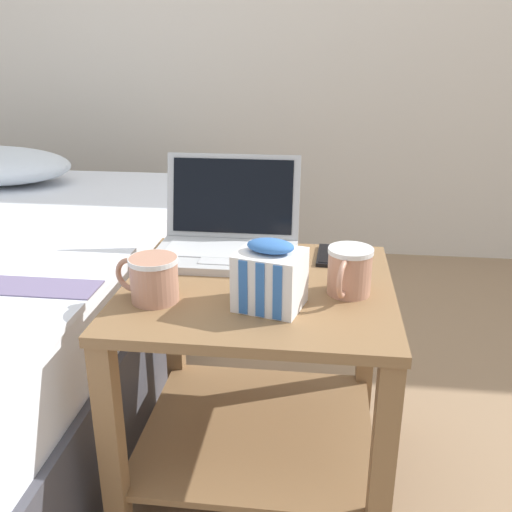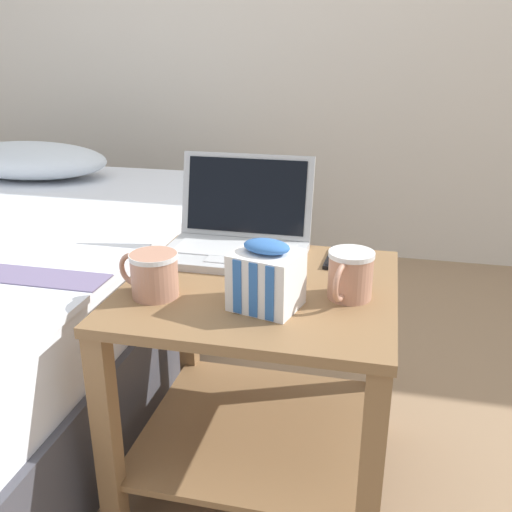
{
  "view_description": "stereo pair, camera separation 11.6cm",
  "coord_description": "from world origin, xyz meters",
  "px_view_note": "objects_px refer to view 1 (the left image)",
  "views": [
    {
      "loc": [
        0.13,
        -1.12,
        1.0
      ],
      "look_at": [
        0.0,
        -0.04,
        0.59
      ],
      "focal_mm": 40.0,
      "sensor_mm": 36.0,
      "label": 1
    },
    {
      "loc": [
        0.24,
        -1.1,
        1.0
      ],
      "look_at": [
        0.0,
        -0.04,
        0.59
      ],
      "focal_mm": 40.0,
      "sensor_mm": 36.0,
      "label": 2
    }
  ],
  "objects_px": {
    "mug_front_left": "(349,269)",
    "cell_phone": "(333,256)",
    "laptop": "(227,235)",
    "snack_bag": "(270,277)",
    "mug_front_right": "(153,276)"
  },
  "relations": [
    {
      "from": "mug_front_left",
      "to": "cell_phone",
      "type": "xyz_separation_m",
      "value": [
        -0.03,
        0.21,
        -0.05
      ]
    },
    {
      "from": "laptop",
      "to": "snack_bag",
      "type": "bearing_deg",
      "value": -65.08
    },
    {
      "from": "mug_front_right",
      "to": "cell_phone",
      "type": "relative_size",
      "value": 0.97
    },
    {
      "from": "mug_front_right",
      "to": "cell_phone",
      "type": "distance_m",
      "value": 0.46
    },
    {
      "from": "mug_front_left",
      "to": "snack_bag",
      "type": "xyz_separation_m",
      "value": [
        -0.15,
        -0.08,
        0.01
      ]
    },
    {
      "from": "mug_front_left",
      "to": "snack_bag",
      "type": "relative_size",
      "value": 0.91
    },
    {
      "from": "laptop",
      "to": "cell_phone",
      "type": "height_order",
      "value": "laptop"
    },
    {
      "from": "mug_front_left",
      "to": "mug_front_right",
      "type": "bearing_deg",
      "value": -168.57
    },
    {
      "from": "laptop",
      "to": "mug_front_left",
      "type": "height_order",
      "value": "laptop"
    },
    {
      "from": "laptop",
      "to": "cell_phone",
      "type": "bearing_deg",
      "value": 0.12
    },
    {
      "from": "laptop",
      "to": "snack_bag",
      "type": "xyz_separation_m",
      "value": [
        0.13,
        -0.29,
        0.02
      ]
    },
    {
      "from": "laptop",
      "to": "mug_front_right",
      "type": "bearing_deg",
      "value": -109.7
    },
    {
      "from": "mug_front_left",
      "to": "snack_bag",
      "type": "bearing_deg",
      "value": -152.87
    },
    {
      "from": "snack_bag",
      "to": "cell_phone",
      "type": "distance_m",
      "value": 0.32
    },
    {
      "from": "mug_front_left",
      "to": "snack_bag",
      "type": "height_order",
      "value": "snack_bag"
    }
  ]
}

